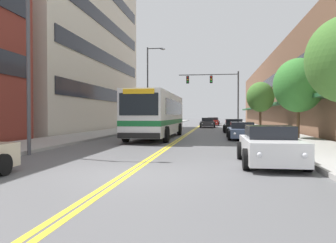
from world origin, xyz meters
The scene contains 21 objects.
ground_plane centered at (0.00, 37.00, 0.00)m, with size 240.00×240.00×0.00m, color #565659.
sidewalk_left centered at (-7.41, 37.00, 0.08)m, with size 3.81×106.00×0.15m.
sidewalk_right centered at (7.41, 37.00, 0.08)m, with size 3.81×106.00×0.15m.
centre_line centered at (0.00, 37.00, 0.00)m, with size 0.34×106.00×0.01m.
office_tower_left centered at (-15.55, 26.44, 11.90)m, with size 12.08×26.68×23.81m.
storefront_row_right centered at (13.54, 37.00, 4.82)m, with size 9.10×68.00×9.65m.
city_bus centered at (-1.77, 14.79, 1.81)m, with size 2.84×11.93×3.21m.
car_beige_parked_left_near centered at (-4.27, 32.73, 0.61)m, with size 2.10×4.66×1.29m.
car_charcoal_parked_left_far centered at (-4.45, 25.57, 0.64)m, with size 2.00×4.47×1.37m.
car_white_parked_right_foreground centered at (4.32, 2.44, 0.63)m, with size 1.99×4.24×1.32m.
car_slate_blue_parked_right_mid centered at (4.31, 14.45, 0.57)m, with size 2.03×4.84×1.19m.
car_black_parked_right_far centered at (4.25, 23.67, 0.60)m, with size 2.06×4.76×1.30m.
car_silver_moving_lead centered at (2.17, 54.04, 0.57)m, with size 2.07×4.77×1.21m.
car_red_moving_second centered at (2.01, 44.31, 0.62)m, with size 2.03×4.43×1.31m.
car_dark_grey_moving_third centered at (1.39, 36.13, 0.62)m, with size 2.06×4.75×1.32m.
traffic_signal_mast centered at (2.75, 31.81, 5.06)m, with size 7.38×0.38×7.05m.
street_lamp_left_near centered at (-4.99, 3.71, 4.51)m, with size 2.22×0.28×7.56m.
street_lamp_left_far centered at (-5.05, 27.97, 5.50)m, with size 2.15×0.28×9.48m.
street_tree_right_mid centered at (7.95, 13.81, 3.67)m, with size 3.28×3.28×5.33m.
street_tree_right_far centered at (6.85, 24.26, 3.47)m, with size 2.69×2.69×4.81m.
fire_hydrant centered at (5.95, 12.91, 0.53)m, with size 0.33×0.25×0.76m.
Camera 1 is at (2.50, -9.07, 1.68)m, focal length 35.00 mm.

